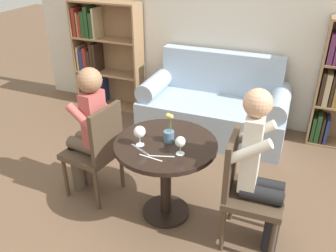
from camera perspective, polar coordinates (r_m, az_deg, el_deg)
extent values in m
plane|color=brown|center=(3.16, -0.34, -13.66)|extent=(16.00, 16.00, 0.00)
cube|color=beige|center=(4.29, 9.81, 17.74)|extent=(5.20, 0.05, 2.70)
cylinder|color=black|center=(2.75, -0.38, -2.98)|extent=(0.80, 0.80, 0.03)
cylinder|color=black|center=(2.94, -0.36, -8.60)|extent=(0.09, 0.09, 0.64)
cylinder|color=black|center=(3.15, -0.34, -13.46)|extent=(0.40, 0.40, 0.03)
cube|color=#9EB2C6|center=(4.22, 7.13, 1.30)|extent=(1.66, 0.80, 0.42)
cube|color=#9EB2C6|center=(4.32, 8.62, 8.54)|extent=(1.44, 0.16, 0.50)
cylinder|color=#9EB2C6|center=(4.30, -1.97, 6.72)|extent=(0.22, 0.72, 0.22)
cylinder|color=#9EB2C6|center=(3.99, 17.44, 3.62)|extent=(0.22, 0.72, 0.22)
cube|color=#93704C|center=(4.94, -8.81, 11.42)|extent=(0.92, 0.02, 1.40)
cube|color=#93704C|center=(5.07, -14.05, 11.36)|extent=(0.02, 0.28, 1.40)
cube|color=#93704C|center=(4.63, -4.68, 10.49)|extent=(0.02, 0.28, 1.40)
cube|color=#93704C|center=(5.08, -8.96, 3.55)|extent=(0.88, 0.28, 0.02)
cube|color=#93704C|center=(4.91, -9.36, 8.42)|extent=(0.88, 0.28, 0.02)
cube|color=#93704C|center=(4.77, -9.80, 13.61)|extent=(0.88, 0.28, 0.02)
cube|color=#93704C|center=(4.68, -10.28, 19.04)|extent=(0.88, 0.28, 0.02)
cube|color=#234723|center=(5.20, -12.99, 5.99)|extent=(0.05, 0.23, 0.35)
cube|color=#602D5B|center=(5.17, -12.44, 5.99)|extent=(0.05, 0.23, 0.36)
cube|color=#602D5B|center=(5.14, -11.83, 5.68)|extent=(0.04, 0.23, 0.32)
cube|color=#234723|center=(5.11, -11.33, 5.71)|extent=(0.04, 0.23, 0.34)
cube|color=maroon|center=(5.09, -10.78, 5.46)|extent=(0.05, 0.23, 0.30)
cube|color=navy|center=(5.05, -10.30, 5.75)|extent=(0.04, 0.23, 0.37)
cube|color=tan|center=(5.06, -13.63, 10.69)|extent=(0.03, 0.23, 0.32)
cube|color=navy|center=(5.04, -13.11, 10.46)|extent=(0.05, 0.23, 0.29)
cube|color=maroon|center=(5.00, -12.59, 10.57)|extent=(0.05, 0.23, 0.32)
cube|color=#332319|center=(4.98, -12.04, 10.36)|extent=(0.04, 0.23, 0.29)
cube|color=#332319|center=(4.94, -11.59, 10.82)|extent=(0.04, 0.23, 0.38)
cube|color=#332319|center=(4.91, -11.15, 10.78)|extent=(0.03, 0.23, 0.38)
cube|color=maroon|center=(4.94, -14.19, 15.96)|extent=(0.05, 0.23, 0.36)
cube|color=olive|center=(4.91, -13.67, 15.66)|extent=(0.03, 0.23, 0.31)
cube|color=maroon|center=(4.90, -13.32, 15.56)|extent=(0.03, 0.23, 0.29)
cube|color=#234723|center=(4.87, -12.88, 15.72)|extent=(0.05, 0.23, 0.32)
cube|color=#234723|center=(4.83, -12.35, 16.06)|extent=(0.05, 0.23, 0.39)
cube|color=#234723|center=(4.81, -11.67, 15.62)|extent=(0.04, 0.23, 0.31)
cube|color=tan|center=(4.78, -11.27, 15.96)|extent=(0.03, 0.23, 0.38)
cube|color=#93704C|center=(4.20, 22.98, 6.40)|extent=(0.02, 0.28, 1.40)
cube|color=#234723|center=(4.40, 22.29, -0.09)|extent=(0.04, 0.23, 0.30)
cube|color=#234723|center=(4.40, 22.97, 0.01)|extent=(0.05, 0.23, 0.34)
cube|color=#332319|center=(4.41, 23.53, -0.28)|extent=(0.03, 0.23, 0.30)
cube|color=navy|center=(4.41, 24.06, -0.43)|extent=(0.03, 0.23, 0.30)
cube|color=#332319|center=(4.21, 23.50, 5.80)|extent=(0.04, 0.23, 0.36)
cube|color=tan|center=(4.22, 24.17, 5.61)|extent=(0.05, 0.23, 0.35)
cube|color=#332319|center=(4.22, 24.85, 5.42)|extent=(0.03, 0.23, 0.34)
cube|color=#602D5B|center=(4.08, 24.78, 11.37)|extent=(0.05, 0.23, 0.31)
cylinder|color=#473828|center=(3.54, -12.07, -5.11)|extent=(0.04, 0.04, 0.40)
cylinder|color=#473828|center=(3.34, -16.08, -7.97)|extent=(0.04, 0.04, 0.40)
cylinder|color=#473828|center=(3.34, -7.41, -6.88)|extent=(0.04, 0.04, 0.40)
cylinder|color=#473828|center=(3.13, -11.35, -10.08)|extent=(0.04, 0.04, 0.40)
cube|color=#473828|center=(3.21, -12.12, -4.18)|extent=(0.48, 0.48, 0.05)
cube|color=#473828|center=(2.97, -9.84, -1.14)|extent=(0.10, 0.38, 0.45)
cylinder|color=#473828|center=(2.74, 16.40, -17.48)|extent=(0.04, 0.04, 0.40)
cylinder|color=#473828|center=(3.01, 17.03, -12.75)|extent=(0.04, 0.04, 0.40)
cylinder|color=#473828|center=(2.75, 8.75, -16.15)|extent=(0.04, 0.04, 0.40)
cylinder|color=#473828|center=(3.02, 10.19, -11.59)|extent=(0.04, 0.04, 0.40)
cube|color=#473828|center=(2.73, 13.63, -10.93)|extent=(0.43, 0.43, 0.05)
cube|color=#473828|center=(2.59, 10.09, -5.90)|extent=(0.05, 0.38, 0.45)
cylinder|color=brown|center=(3.45, -13.12, -5.74)|extent=(0.11, 0.11, 0.45)
cylinder|color=brown|center=(3.38, -14.36, -6.62)|extent=(0.11, 0.11, 0.45)
cylinder|color=brown|center=(3.24, -12.20, -2.29)|extent=(0.31, 0.15, 0.11)
cylinder|color=brown|center=(3.17, -13.49, -3.16)|extent=(0.31, 0.15, 0.11)
cube|color=#B2514C|center=(3.01, -11.80, 0.92)|extent=(0.15, 0.22, 0.50)
cylinder|color=#B2514C|center=(3.07, -10.30, 3.12)|extent=(0.29, 0.11, 0.23)
cylinder|color=#B2514C|center=(2.89, -13.66, 1.10)|extent=(0.29, 0.11, 0.23)
sphere|color=#936B4C|center=(2.87, -12.49, 7.19)|extent=(0.20, 0.20, 0.20)
cylinder|color=black|center=(2.82, 16.33, -15.29)|extent=(0.11, 0.11, 0.45)
cylinder|color=black|center=(2.90, 16.53, -13.84)|extent=(0.11, 0.11, 0.45)
cylinder|color=black|center=(2.64, 14.74, -10.56)|extent=(0.30, 0.12, 0.11)
cylinder|color=black|center=(2.73, 15.01, -9.17)|extent=(0.30, 0.12, 0.11)
cube|color=silver|center=(2.52, 13.22, -4.25)|extent=(0.13, 0.20, 0.57)
cylinder|color=silver|center=(2.36, 13.00, -4.01)|extent=(0.29, 0.08, 0.23)
cylinder|color=silver|center=(2.59, 13.86, -0.97)|extent=(0.29, 0.08, 0.23)
sphere|color=tan|center=(2.34, 14.23, 3.60)|extent=(0.19, 0.19, 0.19)
cylinder|color=white|center=(2.72, -4.49, -3.00)|extent=(0.06, 0.06, 0.00)
cylinder|color=white|center=(2.70, -4.52, -2.30)|extent=(0.01, 0.01, 0.07)
sphere|color=white|center=(2.66, -4.58, -0.94)|extent=(0.09, 0.09, 0.09)
sphere|color=maroon|center=(2.67, -4.57, -1.15)|extent=(0.07, 0.07, 0.07)
cylinder|color=white|center=(2.60, 1.96, -4.44)|extent=(0.06, 0.06, 0.00)
cylinder|color=white|center=(2.59, 1.98, -3.77)|extent=(0.01, 0.01, 0.07)
sphere|color=white|center=(2.55, 2.00, -2.53)|extent=(0.08, 0.08, 0.08)
sphere|color=beige|center=(2.56, 2.00, -2.72)|extent=(0.06, 0.06, 0.06)
cylinder|color=slate|center=(2.74, 0.14, -1.65)|extent=(0.08, 0.08, 0.09)
cylinder|color=#4C7A42|center=(2.69, 0.34, 0.35)|extent=(0.00, 0.01, 0.13)
sphere|color=silver|center=(2.66, 0.34, 1.56)|extent=(0.04, 0.04, 0.04)
cylinder|color=#4C7A42|center=(2.69, 0.01, 0.45)|extent=(0.01, 0.01, 0.13)
sphere|color=#EACC4C|center=(2.66, 0.01, 1.71)|extent=(0.04, 0.04, 0.04)
cylinder|color=#4C7A42|center=(2.68, 0.49, 0.28)|extent=(0.01, 0.01, 0.13)
sphere|color=#EACC4C|center=(2.65, 0.50, 1.51)|extent=(0.04, 0.04, 0.04)
cube|color=silver|center=(2.66, -4.41, -3.78)|extent=(0.17, 0.10, 0.00)
cube|color=silver|center=(2.66, -4.62, -3.72)|extent=(0.17, 0.10, 0.00)
cube|color=silver|center=(2.58, -1.06, -4.86)|extent=(0.18, 0.07, 0.00)
cube|color=silver|center=(2.56, -2.79, -5.11)|extent=(0.19, 0.03, 0.00)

